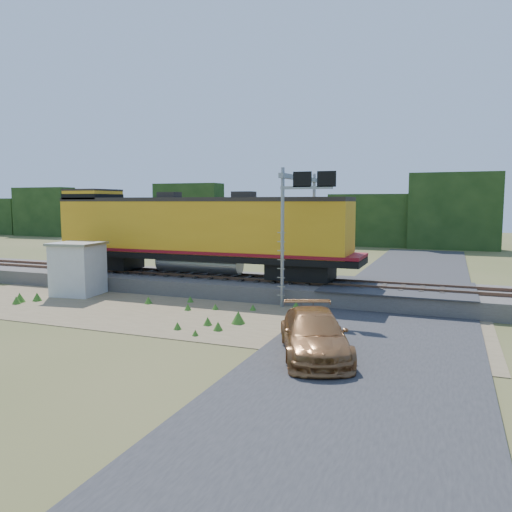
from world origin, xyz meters
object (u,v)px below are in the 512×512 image
at_px(shed, 78,269).
at_px(car, 314,334).
at_px(locomotive, 194,231).
at_px(signal_gantry, 302,202).

bearing_deg(shed, car, -29.20).
relative_size(locomotive, car, 3.72).
xyz_separation_m(locomotive, signal_gantry, (6.45, -0.65, 1.62)).
height_order(signal_gantry, car, signal_gantry).
height_order(shed, car, shed).
distance_m(locomotive, car, 13.62).
bearing_deg(car, shed, 136.88).
xyz_separation_m(signal_gantry, car, (2.99, -8.83, -4.20)).
bearing_deg(signal_gantry, car, -71.29).
bearing_deg(locomotive, signal_gantry, -5.71).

